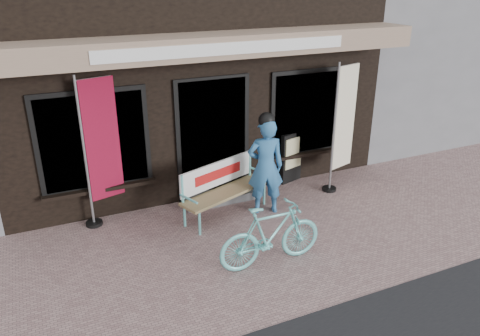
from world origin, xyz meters
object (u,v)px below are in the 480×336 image
bench (222,185)px  bicycle (271,235)px  nobori_cream (342,125)px  person (266,165)px  menu_stand (291,157)px  nobori_red (100,149)px

bench → bicycle: (0.04, -1.66, -0.07)m
nobori_cream → bicycle: bearing=-160.7°
bicycle → nobori_cream: 3.03m
person → nobori_cream: (1.72, 0.31, 0.37)m
bicycle → menu_stand: size_ratio=1.55×
menu_stand → person: bearing=-154.7°
menu_stand → bicycle: bearing=-141.6°
bench → person: bearing=-39.4°
nobori_red → bench: bearing=-32.2°
bench → menu_stand: 1.84m
bench → menu_stand: size_ratio=1.73×
person → menu_stand: bearing=57.7°
menu_stand → nobori_cream: bearing=-56.8°
nobori_cream → menu_stand: 1.17m
person → bicycle: (-0.64, -1.42, -0.40)m
person → menu_stand: size_ratio=1.78×
nobori_cream → menu_stand: (-0.69, 0.59, -0.73)m
menu_stand → nobori_red: bearing=166.0°
bench → bicycle: bearing=-109.1°
bench → nobori_red: 2.04m
person → bench: bearing=177.7°
nobori_red → menu_stand: 3.62m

